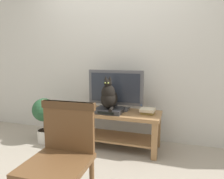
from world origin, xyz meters
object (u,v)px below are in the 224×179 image
Objects in this scene: media_box at (109,110)px; tv_stand at (113,122)px; wooden_chair at (62,152)px; tv at (115,90)px; potted_plant at (44,115)px; book_stack at (148,111)px; cat at (109,96)px.

tv_stand is at bearing 68.02° from media_box.
media_box is 1.25m from wooden_chair.
potted_plant is (-1.01, -0.26, -0.39)m from tv.
tv is 1.11m from potted_plant.
tv_stand is at bearing -90.02° from tv.
tv is at bearing 80.33° from media_box.
book_stack reaches higher than tv_stand.
book_stack is at bearing 10.54° from media_box.
cat is at bearing -98.64° from tv.
cat is 1.26m from wooden_chair.
potted_plant is (-0.98, -0.06, -0.32)m from cat.
tv is at bearing 169.37° from book_stack.
wooden_chair is at bearing -89.20° from tv_stand.
media_box is 1.84× the size of book_stack.
tv is at bearing 81.36° from cat.
wooden_chair reaches higher than media_box.
wooden_chair is (0.02, -1.43, -0.26)m from tv.
tv is at bearing 90.75° from wooden_chair.
tv_stand is at bearing 90.80° from wooden_chair.
book_stack is at bearing 71.61° from wooden_chair.
book_stack is (0.50, 0.11, -0.18)m from cat.
media_box is at bearing -169.46° from book_stack.
cat is at bearing -167.83° from book_stack.
media_box reaches higher than tv_stand.
media_box is at bearing -111.98° from tv_stand.
cat is 0.67× the size of potted_plant.
tv reaches higher than potted_plant.
tv is 1.20× the size of potted_plant.
cat is 0.49× the size of wooden_chair.
cat is 1.03m from potted_plant.
potted_plant is at bearing -165.67° from tv.
wooden_chair is 1.37× the size of potted_plant.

